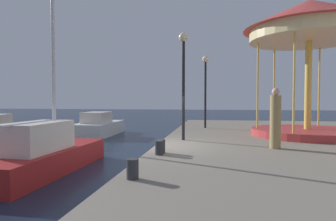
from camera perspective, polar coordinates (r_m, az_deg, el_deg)
name	(u,v)px	position (r m, az deg, el deg)	size (l,w,h in m)	color
ground_plane	(157,167)	(10.31, -2.28, -11.13)	(120.00, 120.00, 0.00)	#162338
motorboat_white	(99,126)	(19.81, -13.54, -3.07)	(2.12, 4.80, 1.56)	white
sailboat_red	(44,153)	(10.23, -23.41, -7.81)	(1.85, 5.45, 6.44)	maroon
carousel	(309,33)	(14.10, 26.19, 13.58)	(5.51, 5.51, 5.84)	#B23333
lamp_post_near_edge	(183,66)	(11.23, 3.08, 8.72)	(0.36, 0.36, 4.15)	black
lamp_post_mid_promenade	(205,78)	(16.17, 7.43, 6.36)	(0.36, 0.36, 4.00)	black
bollard_center	(161,146)	(8.52, -1.37, -7.08)	(0.24, 0.24, 0.40)	#2D2D33
bollard_north	(133,169)	(5.82, -7.04, -11.43)	(0.24, 0.24, 0.40)	#2D2D33
bollard_south	(159,148)	(8.25, -1.74, -7.39)	(0.24, 0.24, 0.40)	#2D2D33
person_mid_promenade	(275,120)	(9.84, 20.52, -1.77)	(0.34, 0.34, 1.95)	#937A4C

